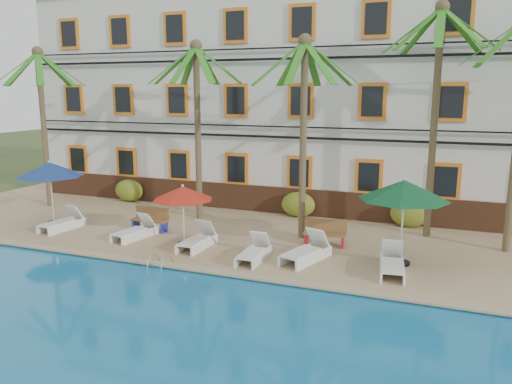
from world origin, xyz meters
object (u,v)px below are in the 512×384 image
at_px(lounger_e, 306,251).
at_px(lounger_b, 135,231).
at_px(lounger_c, 198,240).
at_px(umbrella_red, 183,193).
at_px(palm_d, 436,91).
at_px(palm_b, 197,106).
at_px(pool_ladder, 160,266).
at_px(palm_a, 42,105).
at_px(bench_right, 325,232).
at_px(bench_left, 151,219).
at_px(palm_c, 304,110).
at_px(lounger_a, 63,222).
at_px(lounger_f, 392,264).
at_px(lounger_d, 254,252).
at_px(umbrella_blue, 50,170).
at_px(umbrella_green, 404,190).

bearing_deg(lounger_e, lounger_b, 178.55).
distance_m(lounger_c, lounger_e, 3.94).
bearing_deg(lounger_b, umbrella_red, -0.60).
bearing_deg(palm_d, palm_b, -175.97).
distance_m(palm_b, palm_d, 9.37).
height_order(umbrella_red, pool_ladder, umbrella_red).
distance_m(palm_a, lounger_b, 8.90).
distance_m(bench_right, pool_ladder, 5.92).
height_order(palm_d, bench_left, palm_d).
relative_size(palm_c, lounger_a, 3.75).
relative_size(lounger_c, lounger_f, 0.94).
bearing_deg(palm_b, palm_d, 4.03).
bearing_deg(palm_a, lounger_e, -13.69).
relative_size(lounger_d, lounger_e, 0.83).
bearing_deg(umbrella_blue, lounger_a, -29.67).
bearing_deg(lounger_e, umbrella_green, 14.51).
bearing_deg(lounger_a, palm_a, 138.68).
height_order(lounger_d, bench_left, bench_left).
relative_size(palm_d, lounger_d, 4.71).
bearing_deg(palm_c, umbrella_blue, -170.10).
bearing_deg(palm_c, bench_right, -31.37).
relative_size(umbrella_red, lounger_c, 1.15).
height_order(lounger_b, lounger_e, lounger_e).
height_order(palm_a, lounger_c, palm_a).
distance_m(bench_left, bench_right, 6.89).
height_order(palm_b, umbrella_green, palm_b).
relative_size(umbrella_blue, bench_right, 1.72).
relative_size(palm_d, lounger_c, 4.48).
bearing_deg(lounger_a, lounger_d, -4.91).
distance_m(palm_c, umbrella_red, 5.25).
xyz_separation_m(palm_b, umbrella_green, (8.67, -2.97, -2.40)).
xyz_separation_m(palm_d, umbrella_red, (-8.11, -4.23, -3.55)).
bearing_deg(pool_ladder, lounger_e, 27.25).
bearing_deg(umbrella_green, lounger_d, -163.81).
distance_m(palm_c, lounger_b, 7.67).
height_order(palm_d, lounger_c, palm_d).
relative_size(palm_a, palm_b, 0.99).
bearing_deg(umbrella_red, lounger_e, -1.83).
distance_m(palm_b, palm_c, 5.08).
height_order(lounger_c, lounger_d, lounger_c).
height_order(lounger_d, lounger_e, lounger_e).
distance_m(lounger_b, bench_left, 1.14).
distance_m(palm_b, pool_ladder, 7.75).
bearing_deg(umbrella_green, lounger_b, -176.54).
height_order(palm_d, bench_right, palm_d).
bearing_deg(bench_right, lounger_c, -155.30).
relative_size(bench_left, pool_ladder, 2.02).
relative_size(lounger_a, bench_left, 1.31).
distance_m(umbrella_red, lounger_c, 1.71).
bearing_deg(palm_d, pool_ladder, -139.73).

